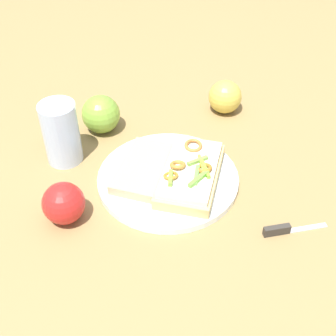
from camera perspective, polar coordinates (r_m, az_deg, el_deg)
ground_plane at (r=0.86m, az=-0.00°, el=-1.68°), size 2.00×2.00×0.00m
plate at (r=0.85m, az=-0.00°, el=-1.35°), size 0.26×0.26×0.01m
sandwich at (r=0.83m, az=2.82°, el=-0.62°), size 0.12×0.19×0.04m
bread_slice_side at (r=0.85m, az=-2.76°, el=-0.10°), size 0.12×0.17×0.02m
apple_0 at (r=0.97m, az=-8.40°, el=6.68°), size 0.11×0.11×0.08m
apple_1 at (r=1.03m, az=7.15°, el=8.83°), size 0.10×0.10×0.07m
apple_2 at (r=0.78m, az=-12.93°, el=-4.32°), size 0.10×0.10×0.07m
drinking_glass at (r=0.89m, az=-13.23°, el=4.28°), size 0.07×0.07×0.13m
knife at (r=0.79m, az=14.36°, el=-7.48°), size 0.11×0.04×0.02m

